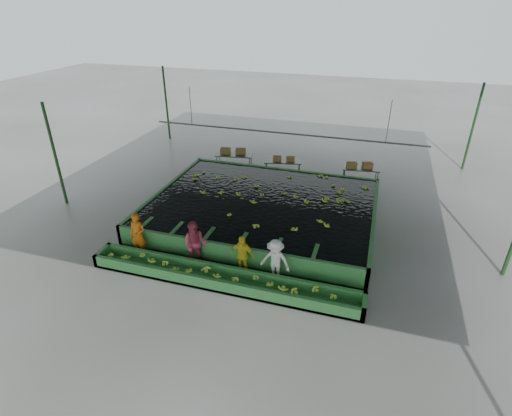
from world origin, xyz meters
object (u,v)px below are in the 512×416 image
(packing_table_right, at_px, (360,175))
(box_stack_left, at_px, (233,154))
(worker_d, at_px, (275,261))
(packing_table_left, at_px, (234,162))
(worker_b, at_px, (195,244))
(box_stack_mid, at_px, (284,161))
(flotation_tank, at_px, (262,209))
(box_stack_right, at_px, (359,168))
(worker_c, at_px, (242,255))
(packing_table_mid, at_px, (283,168))
(sorting_trough, at_px, (222,278))
(worker_a, at_px, (138,235))

(packing_table_right, xyz_separation_m, box_stack_left, (-7.31, -0.19, 0.53))
(worker_d, height_order, packing_table_left, worker_d)
(worker_b, relative_size, box_stack_mid, 1.55)
(packing_table_right, height_order, box_stack_left, box_stack_left)
(flotation_tank, distance_m, box_stack_right, 6.59)
(packing_table_right, bearing_deg, worker_c, -110.01)
(worker_d, bearing_deg, packing_table_mid, 106.68)
(packing_table_mid, bearing_deg, box_stack_mid, -31.95)
(worker_d, relative_size, box_stack_mid, 1.40)
(worker_d, relative_size, box_stack_right, 1.22)
(packing_table_left, distance_m, box_stack_mid, 3.05)
(worker_b, bearing_deg, sorting_trough, -41.99)
(packing_table_left, height_order, packing_table_mid, packing_table_left)
(worker_d, xyz_separation_m, box_stack_left, (-5.05, 9.43, 0.13))
(worker_c, distance_m, box_stack_left, 10.17)
(sorting_trough, xyz_separation_m, worker_b, (-1.34, 0.80, 0.68))
(worker_a, relative_size, packing_table_right, 0.92)
(box_stack_left, bearing_deg, packing_table_mid, -2.80)
(flotation_tank, height_order, packing_table_right, flotation_tank)
(worker_a, xyz_separation_m, box_stack_left, (0.49, 9.43, 0.07))
(worker_b, xyz_separation_m, packing_table_mid, (1.07, 9.28, -0.46))
(worker_c, bearing_deg, flotation_tank, 98.53)
(worker_b, height_order, packing_table_right, worker_b)
(flotation_tank, height_order, box_stack_left, box_stack_left)
(sorting_trough, bearing_deg, worker_a, 168.11)
(sorting_trough, distance_m, worker_c, 1.10)
(packing_table_mid, height_order, box_stack_left, box_stack_left)
(packing_table_left, relative_size, packing_table_mid, 1.03)
(worker_c, distance_m, packing_table_right, 10.24)
(worker_c, bearing_deg, sorting_trough, -119.84)
(packing_table_left, bearing_deg, worker_b, -78.64)
(packing_table_left, bearing_deg, packing_table_right, 2.02)
(worker_b, xyz_separation_m, packing_table_left, (-1.88, 9.36, -0.45))
(packing_table_mid, bearing_deg, sorting_trough, -88.43)
(worker_a, xyz_separation_m, box_stack_mid, (3.58, 9.24, 0.04))
(flotation_tank, xyz_separation_m, worker_d, (1.74, -4.30, 0.39))
(worker_d, distance_m, box_stack_mid, 9.45)
(box_stack_right, bearing_deg, worker_a, -128.73)
(worker_c, bearing_deg, box_stack_right, 72.42)
(packing_table_left, distance_m, packing_table_right, 7.23)
(worker_b, xyz_separation_m, box_stack_mid, (1.13, 9.24, 0.01))
(flotation_tank, xyz_separation_m, box_stack_left, (-3.31, 5.13, 0.52))
(box_stack_mid, bearing_deg, packing_table_mid, 148.05)
(sorting_trough, bearing_deg, box_stack_mid, 91.23)
(worker_c, xyz_separation_m, box_stack_left, (-3.80, 9.43, 0.15))
(box_stack_left, xyz_separation_m, box_stack_mid, (3.09, -0.19, -0.03))
(sorting_trough, height_order, worker_a, worker_a)
(packing_table_left, bearing_deg, packing_table_mid, -1.64)
(sorting_trough, distance_m, box_stack_left, 10.77)
(flotation_tank, xyz_separation_m, packing_table_right, (4.00, 5.32, -0.01))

